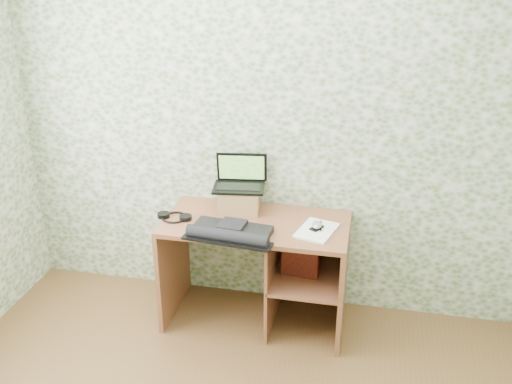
% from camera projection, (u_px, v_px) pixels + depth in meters
% --- Properties ---
extents(wall_back, '(3.50, 0.00, 3.50)m').
position_uv_depth(wall_back, '(266.00, 126.00, 3.74)').
color(wall_back, silver).
rests_on(wall_back, ground).
extents(desk, '(1.20, 0.60, 0.75)m').
position_uv_depth(desk, '(268.00, 257.00, 3.80)').
color(desk, brown).
rests_on(desk, floor).
extents(riser, '(0.29, 0.25, 0.16)m').
position_uv_depth(riser, '(239.00, 200.00, 3.81)').
color(riser, brown).
rests_on(riser, desk).
extents(laptop, '(0.36, 0.28, 0.22)m').
position_uv_depth(laptop, '(240.00, 179.00, 3.79)').
color(laptop, black).
rests_on(laptop, riser).
extents(keyboard, '(0.57, 0.33, 0.08)m').
position_uv_depth(keyboard, '(230.00, 232.00, 3.49)').
color(keyboard, black).
rests_on(keyboard, desk).
extents(headphones, '(0.24, 0.17, 0.03)m').
position_uv_depth(headphones, '(175.00, 217.00, 3.73)').
color(headphones, black).
rests_on(headphones, desk).
extents(notepad, '(0.28, 0.34, 0.01)m').
position_uv_depth(notepad, '(317.00, 231.00, 3.55)').
color(notepad, white).
rests_on(notepad, desk).
extents(mouse, '(0.10, 0.11, 0.03)m').
position_uv_depth(mouse, '(317.00, 226.00, 3.56)').
color(mouse, '#BDBDC0').
rests_on(mouse, notepad).
extents(pen, '(0.02, 0.14, 0.01)m').
position_uv_depth(pen, '(321.00, 226.00, 3.59)').
color(pen, black).
rests_on(pen, notepad).
extents(red_box, '(0.25, 0.10, 0.29)m').
position_uv_depth(red_box, '(301.00, 255.00, 3.71)').
color(red_box, maroon).
rests_on(red_box, desk).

